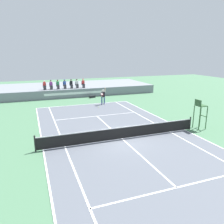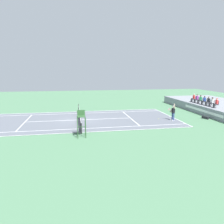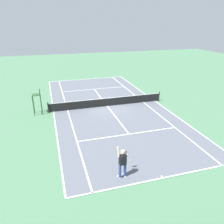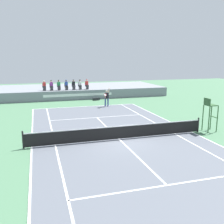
{
  "view_description": "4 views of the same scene",
  "coord_description": "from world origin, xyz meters",
  "px_view_note": "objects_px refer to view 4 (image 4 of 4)",
  "views": [
    {
      "loc": [
        -5.9,
        -13.72,
        6.0
      ],
      "look_at": [
        0.66,
        3.91,
        1.0
      ],
      "focal_mm": 35.42,
      "sensor_mm": 36.0,
      "label": 1
    },
    {
      "loc": [
        25.51,
        -0.5,
        5.92
      ],
      "look_at": [
        0.66,
        3.91,
        1.0
      ],
      "focal_mm": 33.78,
      "sensor_mm": 36.0,
      "label": 2
    },
    {
      "loc": [
        5.72,
        20.88,
        8.39
      ],
      "look_at": [
        0.66,
        3.91,
        1.0
      ],
      "focal_mm": 35.63,
      "sensor_mm": 36.0,
      "label": 3
    },
    {
      "loc": [
        -4.99,
        -15.11,
        5.27
      ],
      "look_at": [
        0.66,
        3.91,
        1.0
      ],
      "focal_mm": 40.86,
      "sensor_mm": 36.0,
      "label": 4
    }
  ],
  "objects_px": {
    "spectator_seated_1": "(51,86)",
    "umpire_chair": "(210,110)",
    "tennis_ball": "(101,109)",
    "spectator_seated_3": "(66,85)",
    "spectator_seated_6": "(87,85)",
    "spectator_seated_2": "(59,85)",
    "spectator_seated_5": "(80,85)",
    "spectator_seated_0": "(44,86)",
    "spectator_seated_4": "(74,85)",
    "tennis_player": "(107,98)",
    "equipment_bag": "(96,99)"
  },
  "relations": [
    {
      "from": "equipment_bag",
      "to": "tennis_ball",
      "type": "bearing_deg",
      "value": -98.62
    },
    {
      "from": "spectator_seated_1",
      "to": "tennis_ball",
      "type": "xyz_separation_m",
      "value": [
        4.39,
        -7.77,
        -1.78
      ]
    },
    {
      "from": "spectator_seated_4",
      "to": "umpire_chair",
      "type": "distance_m",
      "value": 18.95
    },
    {
      "from": "spectator_seated_2",
      "to": "spectator_seated_3",
      "type": "xyz_separation_m",
      "value": [
        0.94,
        0.0,
        0.0
      ]
    },
    {
      "from": "spectator_seated_2",
      "to": "tennis_player",
      "type": "distance_m",
      "value": 7.83
    },
    {
      "from": "spectator_seated_2",
      "to": "tennis_ball",
      "type": "relative_size",
      "value": 18.6
    },
    {
      "from": "spectator_seated_1",
      "to": "tennis_ball",
      "type": "bearing_deg",
      "value": -60.53
    },
    {
      "from": "tennis_ball",
      "to": "equipment_bag",
      "type": "height_order",
      "value": "equipment_bag"
    },
    {
      "from": "spectator_seated_2",
      "to": "spectator_seated_6",
      "type": "distance_m",
      "value": 3.59
    },
    {
      "from": "spectator_seated_0",
      "to": "umpire_chair",
      "type": "height_order",
      "value": "spectator_seated_0"
    },
    {
      "from": "tennis_player",
      "to": "spectator_seated_5",
      "type": "bearing_deg",
      "value": 105.89
    },
    {
      "from": "spectator_seated_1",
      "to": "equipment_bag",
      "type": "xyz_separation_m",
      "value": [
        5.28,
        -1.89,
        -1.65
      ]
    },
    {
      "from": "spectator_seated_3",
      "to": "spectator_seated_6",
      "type": "bearing_deg",
      "value": 0.0
    },
    {
      "from": "spectator_seated_0",
      "to": "equipment_bag",
      "type": "height_order",
      "value": "spectator_seated_0"
    },
    {
      "from": "spectator_seated_1",
      "to": "spectator_seated_3",
      "type": "distance_m",
      "value": 1.86
    },
    {
      "from": "spectator_seated_0",
      "to": "spectator_seated_4",
      "type": "bearing_deg",
      "value": 0.0
    },
    {
      "from": "spectator_seated_1",
      "to": "umpire_chair",
      "type": "height_order",
      "value": "spectator_seated_1"
    },
    {
      "from": "spectator_seated_0",
      "to": "umpire_chair",
      "type": "bearing_deg",
      "value": -58.12
    },
    {
      "from": "spectator_seated_3",
      "to": "spectator_seated_5",
      "type": "xyz_separation_m",
      "value": [
        1.74,
        0.0,
        0.0
      ]
    },
    {
      "from": "spectator_seated_3",
      "to": "umpire_chair",
      "type": "bearing_deg",
      "value": -65.0
    },
    {
      "from": "tennis_ball",
      "to": "equipment_bag",
      "type": "relative_size",
      "value": 0.07
    },
    {
      "from": "spectator_seated_6",
      "to": "tennis_ball",
      "type": "relative_size",
      "value": 18.6
    },
    {
      "from": "spectator_seated_0",
      "to": "equipment_bag",
      "type": "bearing_deg",
      "value": -17.06
    },
    {
      "from": "spectator_seated_4",
      "to": "tennis_ball",
      "type": "height_order",
      "value": "spectator_seated_4"
    },
    {
      "from": "spectator_seated_0",
      "to": "tennis_ball",
      "type": "relative_size",
      "value": 18.6
    },
    {
      "from": "spectator_seated_5",
      "to": "tennis_ball",
      "type": "xyz_separation_m",
      "value": [
        0.79,
        -7.77,
        -1.78
      ]
    },
    {
      "from": "spectator_seated_1",
      "to": "spectator_seated_2",
      "type": "height_order",
      "value": "same"
    },
    {
      "from": "tennis_player",
      "to": "spectator_seated_2",
      "type": "bearing_deg",
      "value": 125.21
    },
    {
      "from": "spectator_seated_5",
      "to": "tennis_player",
      "type": "height_order",
      "value": "spectator_seated_5"
    },
    {
      "from": "spectator_seated_5",
      "to": "spectator_seated_6",
      "type": "xyz_separation_m",
      "value": [
        0.92,
        0.0,
        0.0
      ]
    },
    {
      "from": "spectator_seated_3",
      "to": "spectator_seated_6",
      "type": "distance_m",
      "value": 2.65
    },
    {
      "from": "umpire_chair",
      "to": "spectator_seated_6",
      "type": "bearing_deg",
      "value": 107.47
    },
    {
      "from": "spectator_seated_3",
      "to": "equipment_bag",
      "type": "bearing_deg",
      "value": -28.86
    },
    {
      "from": "spectator_seated_0",
      "to": "spectator_seated_3",
      "type": "distance_m",
      "value": 2.73
    },
    {
      "from": "spectator_seated_1",
      "to": "umpire_chair",
      "type": "distance_m",
      "value": 20.17
    },
    {
      "from": "spectator_seated_1",
      "to": "spectator_seated_2",
      "type": "relative_size",
      "value": 1.0
    },
    {
      "from": "spectator_seated_0",
      "to": "spectator_seated_6",
      "type": "distance_m",
      "value": 5.38
    },
    {
      "from": "spectator_seated_4",
      "to": "spectator_seated_6",
      "type": "bearing_deg",
      "value": 0.0
    },
    {
      "from": "spectator_seated_0",
      "to": "spectator_seated_2",
      "type": "height_order",
      "value": "same"
    },
    {
      "from": "spectator_seated_4",
      "to": "tennis_player",
      "type": "distance_m",
      "value": 6.93
    },
    {
      "from": "umpire_chair",
      "to": "tennis_ball",
      "type": "bearing_deg",
      "value": 120.04
    },
    {
      "from": "spectator_seated_0",
      "to": "tennis_ball",
      "type": "bearing_deg",
      "value": -55.91
    },
    {
      "from": "spectator_seated_1",
      "to": "spectator_seated_5",
      "type": "xyz_separation_m",
      "value": [
        3.59,
        0.0,
        0.0
      ]
    },
    {
      "from": "spectator_seated_1",
      "to": "spectator_seated_4",
      "type": "distance_m",
      "value": 2.78
    },
    {
      "from": "tennis_player",
      "to": "spectator_seated_3",
      "type": "bearing_deg",
      "value": 119.15
    },
    {
      "from": "spectator_seated_1",
      "to": "equipment_bag",
      "type": "distance_m",
      "value": 5.84
    },
    {
      "from": "spectator_seated_0",
      "to": "spectator_seated_3",
      "type": "bearing_deg",
      "value": 0.0
    },
    {
      "from": "spectator_seated_3",
      "to": "spectator_seated_5",
      "type": "bearing_deg",
      "value": 0.0
    },
    {
      "from": "spectator_seated_2",
      "to": "spectator_seated_5",
      "type": "relative_size",
      "value": 1.0
    },
    {
      "from": "spectator_seated_1",
      "to": "spectator_seated_3",
      "type": "height_order",
      "value": "same"
    }
  ]
}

